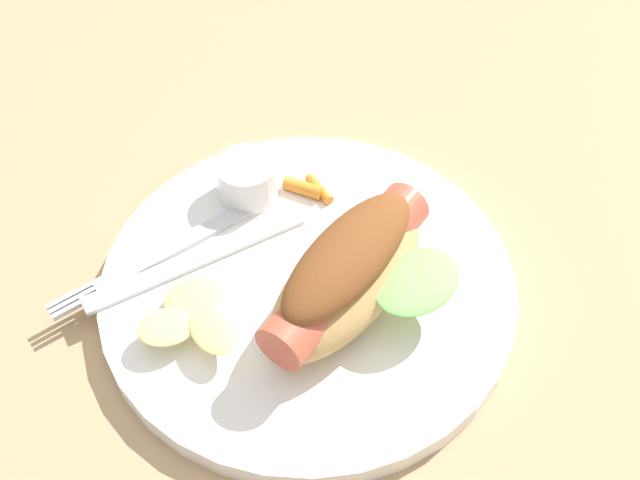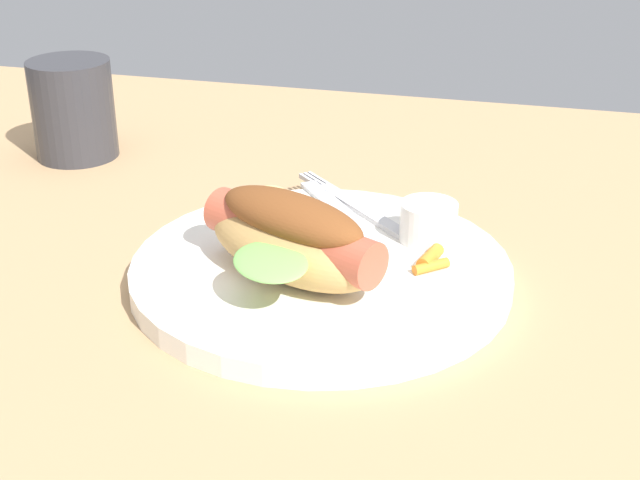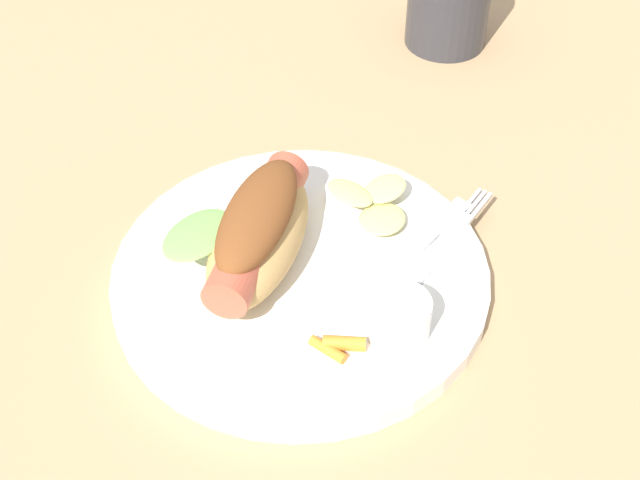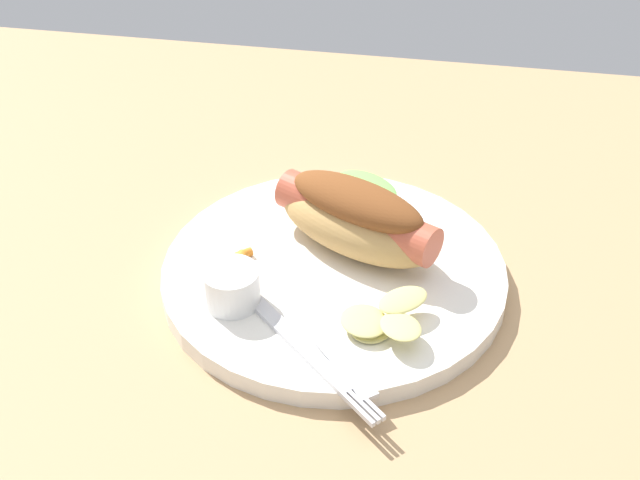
# 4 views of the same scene
# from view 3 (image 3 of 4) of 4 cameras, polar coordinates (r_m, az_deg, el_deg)

# --- Properties ---
(ground_plane) EXTENTS (1.20, 0.90, 0.02)m
(ground_plane) POSITION_cam_3_polar(r_m,az_deg,el_deg) (0.68, 1.51, -4.24)
(ground_plane) COLOR tan
(plate) EXTENTS (0.28, 0.28, 0.02)m
(plate) POSITION_cam_3_polar(r_m,az_deg,el_deg) (0.68, -1.21, -2.32)
(plate) COLOR white
(plate) RESTS_ON ground_plane
(hot_dog) EXTENTS (0.15, 0.14, 0.06)m
(hot_dog) POSITION_cam_3_polar(r_m,az_deg,el_deg) (0.66, -3.92, 0.52)
(hot_dog) COLOR tan
(hot_dog) RESTS_ON plate
(sauce_ramekin) EXTENTS (0.04, 0.04, 0.03)m
(sauce_ramekin) POSITION_cam_3_polar(r_m,az_deg,el_deg) (0.62, 4.91, -4.80)
(sauce_ramekin) COLOR white
(sauce_ramekin) RESTS_ON plate
(fork) EXTENTS (0.13, 0.12, 0.00)m
(fork) POSITION_cam_3_polar(r_m,az_deg,el_deg) (0.68, 7.06, -1.02)
(fork) COLOR silver
(fork) RESTS_ON plate
(knife) EXTENTS (0.11, 0.13, 0.00)m
(knife) POSITION_cam_3_polar(r_m,az_deg,el_deg) (0.68, 5.22, -1.07)
(knife) COLOR silver
(knife) RESTS_ON plate
(chips_pile) EXTENTS (0.07, 0.07, 0.02)m
(chips_pile) POSITION_cam_3_polar(r_m,az_deg,el_deg) (0.71, 3.45, 2.14)
(chips_pile) COLOR #D8CE77
(chips_pile) RESTS_ON plate
(carrot_garnish) EXTENTS (0.03, 0.04, 0.01)m
(carrot_garnish) POSITION_cam_3_polar(r_m,az_deg,el_deg) (0.62, 1.16, -6.56)
(carrot_garnish) COLOR orange
(carrot_garnish) RESTS_ON plate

